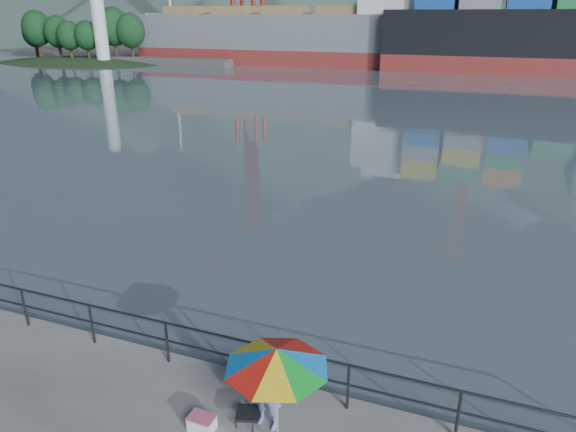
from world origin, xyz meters
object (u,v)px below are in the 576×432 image
object	(u,v)px
beach_umbrella	(277,358)
cooler_bag	(202,424)
bulk_carrier	(301,34)
fisherman	(268,389)

from	to	relation	value
beach_umbrella	cooler_bag	size ratio (longest dim) A/B	4.59
bulk_carrier	beach_umbrella	bearing A→B (deg)	-70.97
beach_umbrella	fisherman	bearing A→B (deg)	127.22
fisherman	bulk_carrier	bearing A→B (deg)	116.64
cooler_bag	fisherman	bearing A→B (deg)	27.78
fisherman	beach_umbrella	xyz separation A→B (m)	(0.39, -0.52, 1.13)
cooler_bag	bulk_carrier	bearing A→B (deg)	109.25
cooler_bag	bulk_carrier	xyz separation A→B (m)	(-23.23, 71.65, 4.02)
beach_umbrella	bulk_carrier	distance (m)	75.80
cooler_bag	beach_umbrella	bearing A→B (deg)	2.16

